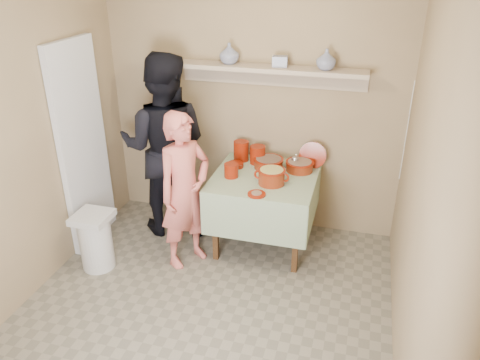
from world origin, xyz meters
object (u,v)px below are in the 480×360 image
(person_helper, at_px, (165,146))
(serving_table, at_px, (265,187))
(person_cook, at_px, (185,191))
(cazuela_rice, at_px, (272,175))
(trash_bin, at_px, (96,240))

(person_helper, bearing_deg, serving_table, 167.00)
(person_cook, relative_size, cazuela_rice, 4.48)
(serving_table, relative_size, trash_bin, 1.74)
(serving_table, height_order, cazuela_rice, cazuela_rice)
(serving_table, bearing_deg, person_cook, -143.73)
(serving_table, bearing_deg, trash_bin, -150.75)
(cazuela_rice, bearing_deg, person_cook, -156.79)
(person_cook, xyz_separation_m, person_helper, (-0.40, 0.51, 0.19))
(serving_table, xyz_separation_m, trash_bin, (-1.41, -0.79, -0.36))
(person_helper, height_order, cazuela_rice, person_helper)
(cazuela_rice, height_order, trash_bin, cazuela_rice)
(serving_table, relative_size, cazuela_rice, 2.95)
(person_cook, height_order, person_helper, person_helper)
(cazuela_rice, bearing_deg, person_helper, 170.08)
(person_cook, height_order, trash_bin, person_cook)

